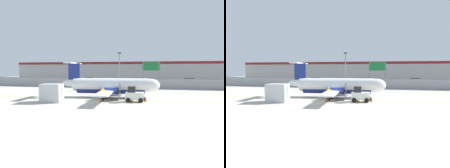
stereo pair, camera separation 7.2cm
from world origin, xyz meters
TOP-DOWN VIEW (x-y plane):
  - ground_plane at (0.00, 2.00)m, footprint 140.00×140.00m
  - perimeter_fence at (0.00, 18.00)m, footprint 98.00×0.10m
  - parking_lot_strip at (0.00, 29.50)m, footprint 98.00×17.00m
  - background_building at (0.00, 47.99)m, footprint 91.00×8.10m
  - commuter_airplane at (-0.53, 4.52)m, footprint 14.08×16.07m
  - baggage_tug at (2.96, 1.06)m, footprint 2.36×1.44m
  - ground_crew_worker at (-1.00, 1.00)m, footprint 0.55×0.37m
  - cargo_container at (-6.87, -1.05)m, footprint 2.66×2.33m
  - traffic_cone_near_left at (4.29, 1.75)m, footprint 0.36×0.36m
  - traffic_cone_near_right at (2.62, 1.21)m, footprint 0.36×0.36m
  - traffic_cone_far_left at (-1.24, 0.93)m, footprint 0.36×0.36m
  - traffic_cone_far_right at (3.36, 2.92)m, footprint 0.36×0.36m
  - parked_car_0 at (-12.86, 30.38)m, footprint 4.34×2.32m
  - parked_car_1 at (-6.80, 23.54)m, footprint 4.22×2.03m
  - parked_car_2 at (0.89, 26.61)m, footprint 4.26×2.12m
  - parked_car_3 at (7.58, 25.30)m, footprint 4.39×2.42m
  - parked_car_4 at (13.78, 30.95)m, footprint 4.37×2.39m
  - apron_light_pole at (-1.51, 15.90)m, footprint 0.70×0.30m
  - highway_sign at (4.56, 20.09)m, footprint 3.60×0.14m

SIDE VIEW (x-z plane):
  - ground_plane at x=0.00m, z-range 0.00..0.01m
  - parking_lot_strip at x=0.00m, z-range 0.00..0.12m
  - traffic_cone_near_left at x=4.29m, z-range -0.01..0.63m
  - traffic_cone_near_right at x=2.62m, z-range -0.01..0.63m
  - traffic_cone_far_left at x=-1.24m, z-range -0.01..0.63m
  - traffic_cone_far_right at x=3.36m, z-range -0.01..0.63m
  - baggage_tug at x=2.96m, z-range -0.08..1.80m
  - parked_car_0 at x=-12.86m, z-range 0.10..1.68m
  - parked_car_1 at x=-6.80m, z-range 0.10..1.68m
  - parked_car_2 at x=0.89m, z-range 0.10..1.68m
  - parked_car_3 at x=7.58m, z-range 0.10..1.68m
  - parked_car_4 at x=13.78m, z-range 0.10..1.68m
  - ground_crew_worker at x=-1.00m, z-range 0.10..1.80m
  - cargo_container at x=-6.87m, z-range 0.00..2.20m
  - perimeter_fence at x=0.00m, z-range 0.07..2.17m
  - commuter_airplane at x=-0.53m, z-range -0.86..4.06m
  - background_building at x=0.00m, z-range 0.01..6.51m
  - highway_sign at x=4.56m, z-range 1.39..6.89m
  - apron_light_pole at x=-1.51m, z-range 0.67..7.94m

